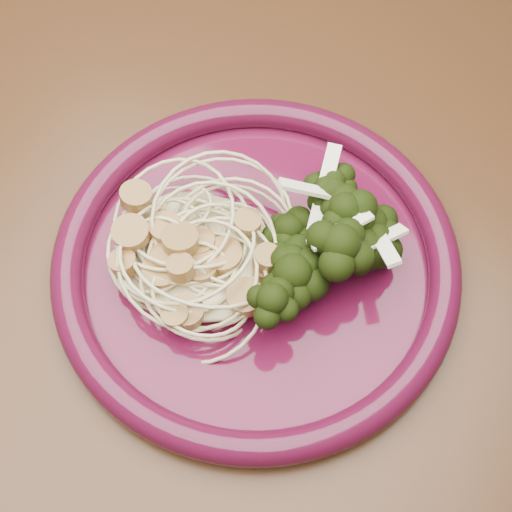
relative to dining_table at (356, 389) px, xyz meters
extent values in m
cube|color=#472814|center=(0.00, 0.00, 0.08)|extent=(1.20, 0.80, 0.04)
cylinder|color=#472814|center=(-0.55, 0.35, -0.30)|extent=(0.06, 0.06, 0.71)
cylinder|color=#4B0B25|center=(-0.11, 0.02, 0.10)|extent=(0.39, 0.39, 0.01)
torus|color=#4B0D27|center=(-0.11, 0.02, 0.11)|extent=(0.40, 0.40, 0.02)
ellipsoid|color=beige|center=(-0.15, 0.00, 0.12)|extent=(0.16, 0.15, 0.03)
ellipsoid|color=black|center=(-0.05, 0.04, 0.13)|extent=(0.14, 0.18, 0.05)
camera|label=1|loc=(0.01, -0.21, 0.59)|focal=50.00mm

